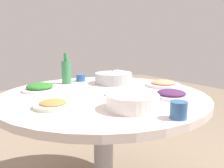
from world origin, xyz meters
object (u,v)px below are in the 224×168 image
object	(u,v)px
rice_bowl	(114,78)
dish_greens	(40,88)
green_bottle	(66,71)
round_dining_table	(103,111)
dish_tofu_braise	(53,104)
dish_eggplant	(171,94)
soup_bowl	(132,102)
dish_shrimp	(163,84)
tea_cup_far	(179,110)
tea_cup_near	(81,78)

from	to	relation	value
rice_bowl	dish_greens	size ratio (longest dim) A/B	1.26
green_bottle	round_dining_table	bearing A→B (deg)	5.60
dish_tofu_braise	dish_eggplant	bearing A→B (deg)	71.82
rice_bowl	soup_bowl	size ratio (longest dim) A/B	1.10
round_dining_table	dish_eggplant	xyz separation A→B (m)	(0.30, 0.27, 0.13)
dish_shrimp	dish_eggplant	size ratio (longest dim) A/B	1.09
rice_bowl	green_bottle	distance (m)	0.35
dish_shrimp	tea_cup_far	distance (m)	0.69
soup_bowl	dish_tofu_braise	xyz separation A→B (m)	(-0.25, -0.30, -0.02)
rice_bowl	soup_bowl	distance (m)	0.66
dish_greens	green_bottle	xyz separation A→B (m)	(-0.13, 0.25, 0.07)
soup_bowl	dish_tofu_braise	bearing A→B (deg)	-129.75
round_dining_table	soup_bowl	world-z (taller)	soup_bowl
dish_tofu_braise	soup_bowl	bearing A→B (deg)	50.25
soup_bowl	dish_greens	bearing A→B (deg)	-160.53
dish_tofu_braise	green_bottle	xyz separation A→B (m)	(-0.53, 0.32, 0.08)
dish_shrimp	dish_greens	xyz separation A→B (m)	(-0.35, -0.76, 0.00)
dish_shrimp	tea_cup_near	world-z (taller)	tea_cup_near
dish_greens	dish_tofu_braise	world-z (taller)	dish_greens
dish_tofu_braise	tea_cup_near	world-z (taller)	tea_cup_near
dish_greens	tea_cup_far	bearing A→B (deg)	18.96
tea_cup_near	dish_tofu_braise	bearing A→B (deg)	-38.92
soup_bowl	dish_shrimp	xyz separation A→B (m)	(-0.29, 0.53, -0.02)
rice_bowl	tea_cup_far	size ratio (longest dim) A/B	3.81
soup_bowl	green_bottle	distance (m)	0.78
rice_bowl	tea_cup_near	world-z (taller)	rice_bowl
dish_greens	dish_tofu_braise	xyz separation A→B (m)	(0.40, -0.07, -0.01)
rice_bowl	tea_cup_far	world-z (taller)	rice_bowl
dish_tofu_braise	tea_cup_far	size ratio (longest dim) A/B	2.65
dish_shrimp	green_bottle	xyz separation A→B (m)	(-0.48, -0.51, 0.07)
dish_shrimp	green_bottle	world-z (taller)	green_bottle
green_bottle	tea_cup_far	bearing A→B (deg)	2.79
dish_greens	green_bottle	bearing A→B (deg)	117.65
dish_eggplant	tea_cup_far	world-z (taller)	tea_cup_far
dish_tofu_braise	tea_cup_far	bearing A→B (deg)	38.21
round_dining_table	dish_greens	distance (m)	0.43
rice_bowl	tea_cup_near	distance (m)	0.27
dish_greens	tea_cup_near	bearing A→B (deg)	112.74
green_bottle	tea_cup_far	distance (m)	0.99
dish_greens	dish_eggplant	world-z (taller)	dish_greens
dish_shrimp	dish_eggplant	distance (m)	0.32
dish_shrimp	tea_cup_far	size ratio (longest dim) A/B	3.26
soup_bowl	tea_cup_far	world-z (taller)	same
dish_tofu_braise	dish_eggplant	size ratio (longest dim) A/B	0.88
round_dining_table	tea_cup_near	bearing A→B (deg)	168.70
green_bottle	tea_cup_near	bearing A→B (deg)	102.67
rice_bowl	dish_greens	distance (m)	0.54
round_dining_table	tea_cup_near	world-z (taller)	tea_cup_near
tea_cup_near	dish_eggplant	bearing A→B (deg)	12.89
rice_bowl	soup_bowl	world-z (taller)	rice_bowl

